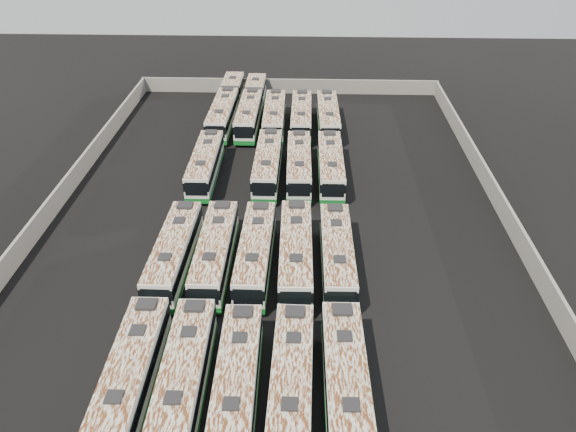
# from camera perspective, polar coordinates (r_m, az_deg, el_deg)

# --- Properties ---
(ground) EXTENTS (140.00, 140.00, 0.00)m
(ground) POSITION_cam_1_polar(r_m,az_deg,el_deg) (55.61, -1.15, -0.33)
(ground) COLOR black
(ground) RESTS_ON ground
(perimeter_wall) EXTENTS (45.20, 73.20, 2.20)m
(perimeter_wall) POSITION_cam_1_polar(r_m,az_deg,el_deg) (55.03, -1.16, 0.64)
(perimeter_wall) COLOR slate
(perimeter_wall) RESTS_ON ground
(bus_front_far_left) EXTENTS (2.87, 12.78, 3.59)m
(bus_front_far_left) POSITION_cam_1_polar(r_m,az_deg,el_deg) (38.83, -15.73, -15.60)
(bus_front_far_left) COLOR silver
(bus_front_far_left) RESTS_ON ground
(bus_front_left) EXTENTS (2.88, 12.61, 3.54)m
(bus_front_left) POSITION_cam_1_polar(r_m,az_deg,el_deg) (38.06, -10.57, -16.01)
(bus_front_left) COLOR silver
(bus_front_left) RESTS_ON ground
(bus_front_center) EXTENTS (2.81, 12.38, 3.48)m
(bus_front_center) POSITION_cam_1_polar(r_m,az_deg,el_deg) (37.35, -5.24, -16.74)
(bus_front_center) COLOR silver
(bus_front_center) RESTS_ON ground
(bus_front_right) EXTENTS (2.82, 12.43, 3.49)m
(bus_front_right) POSITION_cam_1_polar(r_m,az_deg,el_deg) (37.18, 0.36, -16.83)
(bus_front_right) COLOR silver
(bus_front_right) RESTS_ON ground
(bus_front_far_right) EXTENTS (2.92, 12.79, 3.59)m
(bus_front_far_right) POSITION_cam_1_polar(r_m,az_deg,el_deg) (37.30, 5.93, -16.74)
(bus_front_far_right) COLOR silver
(bus_front_far_right) RESTS_ON ground
(bus_midfront_far_left) EXTENTS (2.81, 12.47, 3.51)m
(bus_midfront_far_left) POSITION_cam_1_polar(r_m,az_deg,el_deg) (48.85, -11.48, -3.65)
(bus_midfront_far_left) COLOR silver
(bus_midfront_far_left) RESTS_ON ground
(bus_midfront_left) EXTENTS (2.67, 12.45, 3.51)m
(bus_midfront_left) POSITION_cam_1_polar(r_m,az_deg,el_deg) (48.33, -7.42, -3.65)
(bus_midfront_left) COLOR silver
(bus_midfront_left) RESTS_ON ground
(bus_midfront_center) EXTENTS (2.76, 12.41, 3.49)m
(bus_midfront_center) POSITION_cam_1_polar(r_m,az_deg,el_deg) (47.94, -3.31, -3.75)
(bus_midfront_center) COLOR silver
(bus_midfront_center) RESTS_ON ground
(bus_midfront_right) EXTENTS (2.93, 12.85, 3.61)m
(bus_midfront_right) POSITION_cam_1_polar(r_m,az_deg,el_deg) (47.70, 0.81, -3.80)
(bus_midfront_right) COLOR silver
(bus_midfront_right) RESTS_ON ground
(bus_midfront_far_right) EXTENTS (2.74, 12.31, 3.46)m
(bus_midfront_far_right) POSITION_cam_1_polar(r_m,az_deg,el_deg) (47.84, 5.00, -3.94)
(bus_midfront_far_right) COLOR silver
(bus_midfront_far_right) RESTS_ON ground
(bus_midback_far_left) EXTENTS (2.75, 12.37, 3.48)m
(bus_midback_far_left) POSITION_cam_1_polar(r_m,az_deg,el_deg) (62.80, -8.41, 5.22)
(bus_midback_far_left) COLOR silver
(bus_midback_far_left) RESTS_ON ground
(bus_midback_center) EXTENTS (2.71, 12.59, 3.55)m
(bus_midback_center) POSITION_cam_1_polar(r_m,az_deg,el_deg) (62.15, -2.07, 5.30)
(bus_midback_center) COLOR silver
(bus_midback_center) RESTS_ON ground
(bus_midback_right) EXTENTS (2.83, 12.35, 3.47)m
(bus_midback_right) POSITION_cam_1_polar(r_m,az_deg,el_deg) (62.02, 1.13, 5.21)
(bus_midback_right) COLOR silver
(bus_midback_right) RESTS_ON ground
(bus_midback_far_right) EXTENTS (2.71, 12.41, 3.49)m
(bus_midback_far_right) POSITION_cam_1_polar(r_m,az_deg,el_deg) (62.06, 4.36, 5.15)
(bus_midback_far_right) COLOR silver
(bus_midback_far_right) RESTS_ON ground
(bus_back_far_left) EXTENTS (2.95, 19.95, 3.61)m
(bus_back_far_left) POSITION_cam_1_polar(r_m,az_deg,el_deg) (78.85, -6.27, 11.13)
(bus_back_far_left) COLOR silver
(bus_back_far_left) RESTS_ON ground
(bus_back_left) EXTENTS (2.78, 19.48, 3.53)m
(bus_back_left) POSITION_cam_1_polar(r_m,az_deg,el_deg) (78.29, -3.75, 11.07)
(bus_back_left) COLOR silver
(bus_back_left) RESTS_ON ground
(bus_back_center) EXTENTS (2.80, 12.46, 3.50)m
(bus_back_center) POSITION_cam_1_polar(r_m,az_deg,el_deg) (74.83, -1.38, 10.10)
(bus_back_center) COLOR silver
(bus_back_center) RESTS_ON ground
(bus_back_right) EXTENTS (2.61, 12.27, 3.46)m
(bus_back_right) POSITION_cam_1_polar(r_m,az_deg,el_deg) (74.78, 1.37, 10.06)
(bus_back_right) COLOR silver
(bus_back_right) RESTS_ON ground
(bus_back_far_right) EXTENTS (2.85, 12.42, 3.49)m
(bus_back_far_right) POSITION_cam_1_polar(r_m,az_deg,el_deg) (74.80, 4.10, 10.01)
(bus_back_far_right) COLOR silver
(bus_back_far_right) RESTS_ON ground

